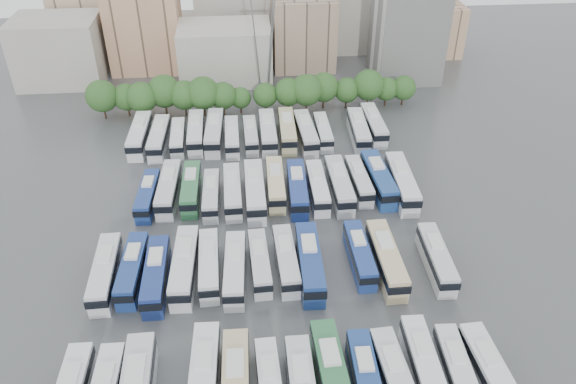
{
  "coord_description": "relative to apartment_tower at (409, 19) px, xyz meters",
  "views": [
    {
      "loc": [
        -2.95,
        -60.35,
        50.71
      ],
      "look_at": [
        3.28,
        8.85,
        3.0
      ],
      "focal_mm": 35.0,
      "sensor_mm": 36.0,
      "label": 1
    }
  ],
  "objects": [
    {
      "name": "bus_r2_s1",
      "position": [
        -52.04,
        -46.18,
        -11.29
      ],
      "size": [
        2.97,
        11.21,
        3.48
      ],
      "rotation": [
        0.0,
        0.0,
        -0.05
      ],
      "color": "navy",
      "rests_on": "ground"
    },
    {
      "name": "bus_r0_s10",
      "position": [
        -22.58,
        -82.84,
        -11.14
      ],
      "size": [
        3.26,
        12.22,
        3.8
      ],
      "rotation": [
        0.0,
        0.0,
        0.05
      ],
      "color": "silver",
      "rests_on": "ground"
    },
    {
      "name": "bus_r3_s9",
      "position": [
        -25.63,
        -28.96,
        -11.01
      ],
      "size": [
        3.43,
        13.02,
        4.05
      ],
      "rotation": [
        0.0,
        0.0,
        0.05
      ],
      "color": "silver",
      "rests_on": "ground"
    },
    {
      "name": "bus_r1_s10",
      "position": [
        -22.39,
        -62.75,
        -11.24
      ],
      "size": [
        2.63,
        11.48,
        3.59
      ],
      "rotation": [
        0.0,
        0.0,
        0.01
      ],
      "color": "navy",
      "rests_on": "ground"
    },
    {
      "name": "bus_r3_s13",
      "position": [
        -12.66,
        -26.86,
        -11.05
      ],
      "size": [
        2.83,
        12.66,
        3.97
      ],
      "rotation": [
        0.0,
        0.0,
        0.01
      ],
      "color": "silver",
      "rests_on": "ground"
    },
    {
      "name": "bus_r0_s4",
      "position": [
        -42.3,
        -81.03,
        -10.99
      ],
      "size": [
        3.31,
        13.13,
        4.09
      ],
      "rotation": [
        0.0,
        0.0,
        -0.04
      ],
      "color": "white",
      "rests_on": "ground"
    },
    {
      "name": "bus_r0_s13",
      "position": [
        -12.52,
        -83.22,
        -11.1
      ],
      "size": [
        3.28,
        12.45,
        3.87
      ],
      "rotation": [
        0.0,
        0.0,
        0.05
      ],
      "color": "silver",
      "rests_on": "ground"
    },
    {
      "name": "tree_line",
      "position": [
        -36.19,
        -15.93,
        -8.53
      ],
      "size": [
        65.32,
        8.02,
        8.2
      ],
      "color": "black",
      "rests_on": "ground"
    },
    {
      "name": "bus_r0_s12",
      "position": [
        -15.85,
        -82.41,
        -11.25
      ],
      "size": [
        3.02,
        11.45,
        3.56
      ],
      "rotation": [
        0.0,
        0.0,
        -0.05
      ],
      "color": "silver",
      "rests_on": "ground"
    },
    {
      "name": "bus_r2_s12",
      "position": [
        -15.91,
        -45.27,
        -10.97
      ],
      "size": [
        3.52,
        13.32,
        4.14
      ],
      "rotation": [
        0.0,
        0.0,
        0.05
      ],
      "color": "navy",
      "rests_on": "ground"
    },
    {
      "name": "bus_r3_s12",
      "position": [
        -15.88,
        -28.79,
        -11.04
      ],
      "size": [
        3.32,
        12.8,
        3.98
      ],
      "rotation": [
        0.0,
        0.0,
        -0.04
      ],
      "color": "silver",
      "rests_on": "ground"
    },
    {
      "name": "bus_r2_s3",
      "position": [
        -45.52,
        -45.03,
        -11.16
      ],
      "size": [
        2.73,
        11.99,
        3.75
      ],
      "rotation": [
        0.0,
        0.0,
        -0.01
      ],
      "color": "#307243",
      "rests_on": "ground"
    },
    {
      "name": "bus_r1_s4",
      "position": [
        -42.25,
        -63.09,
        -11.2
      ],
      "size": [
        2.87,
        11.78,
        3.67
      ],
      "rotation": [
        0.0,
        0.0,
        0.03
      ],
      "color": "silver",
      "rests_on": "ground"
    },
    {
      "name": "bus_r1_s1",
      "position": [
        -52.02,
        -63.07,
        -11.17
      ],
      "size": [
        3.07,
        11.98,
        3.73
      ],
      "rotation": [
        0.0,
        0.0,
        -0.04
      ],
      "color": "navy",
      "rests_on": "ground"
    },
    {
      "name": "bus_r2_s11",
      "position": [
        -19.02,
        -45.06,
        -11.25
      ],
      "size": [
        2.88,
        11.47,
        3.57
      ],
      "rotation": [
        0.0,
        0.0,
        0.03
      ],
      "color": "silver",
      "rests_on": "ground"
    },
    {
      "name": "bus_r1_s7",
      "position": [
        -32.21,
        -63.01,
        -11.21
      ],
      "size": [
        2.91,
        11.72,
        3.65
      ],
      "rotation": [
        0.0,
        0.0,
        0.03
      ],
      "color": "silver",
      "rests_on": "ground"
    },
    {
      "name": "bus_r0_s8",
      "position": [
        -29.06,
        -81.77,
        -11.0
      ],
      "size": [
        3.24,
        13.06,
        4.07
      ],
      "rotation": [
        0.0,
        0.0,
        0.03
      ],
      "color": "#2F6E42",
      "rests_on": "ground"
    },
    {
      "name": "electricity_pylon",
      "position": [
        -32.0,
        -8.0,
        5.66
      ],
      "size": [
        9.0,
        6.91,
        33.83
      ],
      "color": "slate",
      "rests_on": "ground"
    },
    {
      "name": "bus_r2_s6",
      "position": [
        -35.65,
        -46.95,
        -10.93
      ],
      "size": [
        2.99,
        13.46,
        4.22
      ],
      "rotation": [
        0.0,
        0.0,
        0.0
      ],
      "color": "silver",
      "rests_on": "ground"
    },
    {
      "name": "bus_r3_s8",
      "position": [
        -28.92,
        -27.66,
        -11.02
      ],
      "size": [
        3.15,
        12.91,
        4.03
      ],
      "rotation": [
        0.0,
        0.0,
        -0.03
      ],
      "color": "#C7BD89",
      "rests_on": "ground"
    },
    {
      "name": "bus_r3_s2",
      "position": [
        -48.75,
        -28.14,
        -11.32
      ],
      "size": [
        2.71,
        11.0,
        3.43
      ],
      "rotation": [
        0.0,
        0.0,
        0.03
      ],
      "color": "silver",
      "rests_on": "ground"
    },
    {
      "name": "bus_r3_s3",
      "position": [
        -45.56,
        -26.96,
        -11.05
      ],
      "size": [
        2.93,
        12.69,
        3.97
      ],
      "rotation": [
        0.0,
        0.0,
        0.01
      ],
      "color": "silver",
      "rests_on": "ground"
    },
    {
      "name": "bus_r3_s5",
      "position": [
        -39.02,
        -28.84,
        -11.24
      ],
      "size": [
        2.59,
        11.44,
        3.58
      ],
      "rotation": [
        0.0,
        0.0,
        0.01
      ],
      "color": "silver",
      "rests_on": "ground"
    },
    {
      "name": "bus_r0_s9",
      "position": [
        -25.63,
        -82.51,
        -11.21
      ],
      "size": [
        2.85,
        11.71,
        3.65
      ],
      "rotation": [
        0.0,
        0.0,
        -0.03
      ],
      "color": "navy",
      "rests_on": "ground"
    },
    {
      "name": "bus_r3_s1",
      "position": [
        -52.06,
        -28.33,
        -11.07
      ],
      "size": [
        3.18,
        12.62,
        3.93
      ],
      "rotation": [
        0.0,
        0.0,
        -0.04
      ],
      "color": "silver",
      "rests_on": "ground"
    },
    {
      "name": "bus_r1_s0",
      "position": [
        -55.37,
        -63.47,
        -11.08
      ],
      "size": [
        2.96,
        12.49,
        3.9
      ],
      "rotation": [
        0.0,
        0.0,
        0.02
      ],
      "color": "silver",
      "rests_on": "ground"
    },
    {
      "name": "bus_r2_s7",
      "position": [
        -32.31,
        -45.08,
        -11.13
      ],
      "size": [
        2.9,
        12.2,
        3.81
      ],
      "rotation": [
        0.0,
        0.0,
        -0.02
      ],
      "color": "beige",
      "rests_on": "ground"
    },
    {
      "name": "bus_r1_s11",
      "position": [
        -19.16,
        -64.2,
        -11.0
      ],
      "size": [
        3.0,
        13.02,
        4.07
      ],
      "rotation": [
        0.0,
        0.0,
        0.01
      ],
      "color": "beige",
      "rests_on": "ground"
    },
    {
      "name": "bus_r1_s13",
      "position": [
        -12.49,
        -64.5,
        -11.18
      ],
      "size": [
        2.95,
        11.89,
        3.71
      ],
      "rotation": [
        0.0,
        0.0,
        -0.03
      ],
      "color": "silver",
      "rests_on": "ground"
    },
    {
      "name": "bus_r1_s2",
      "position": [
        -48.89,
        -64.47,
        -11.1
      ],
      "size": [
        2.75,
        12.36,
        3.87
      ],
      "rotation": [
        0.0,
        0.0,
        0.0
      ],
      "color": "navy",
      "rests_on": "ground"
    },
    {
      "name": "city_buildings",
      "position": [
        -41.46,
        13.86,
        -5.13
      ],
      "size": [
        102.0,
        35.0,
        20.0
      ],
      "color": "#9E998E",
      "rests_on": "ground"
    },
    {
      "name": "ground",
      "position": [
        -34.0,
        -58.0,
        -13.0
      ],
      "size": [
        220.0,
        220.0,
        0.0
      ],
      "primitive_type": "plane",
      "color": "#424447",
      "rests_on": "ground"
    },
    {
      "name": "bus_r1_s8",
      "position": [
        -29.22,
        -64.07,
        -10.97
      ],
      "size": [
        3.19,
        13.24,
        4.13
      ],
      "rotation": [
        0.0,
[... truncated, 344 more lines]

